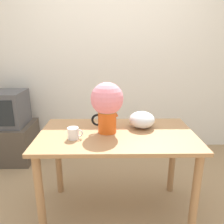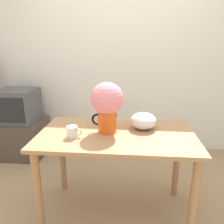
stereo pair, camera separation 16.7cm
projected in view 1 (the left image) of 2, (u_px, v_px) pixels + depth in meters
The scene contains 7 objects.
wall_back at pixel (110, 56), 2.93m from camera, with size 8.00×0.05×2.60m.
table at pixel (117, 147), 1.79m from camera, with size 1.25×0.71×0.77m.
flower_vase at pixel (107, 104), 1.71m from camera, with size 0.26×0.26×0.41m.
coffee_mug at pixel (74, 133), 1.64m from camera, with size 0.12×0.08×0.09m.
white_bowl at pixel (142, 120), 1.86m from camera, with size 0.22×0.22×0.14m.
tv_stand at pixel (11, 142), 2.85m from camera, with size 0.60×0.55×0.48m.
tv_set at pixel (6, 108), 2.71m from camera, with size 0.47×0.44×0.43m.
Camera 1 is at (-0.02, -1.40, 1.45)m, focal length 35.00 mm.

